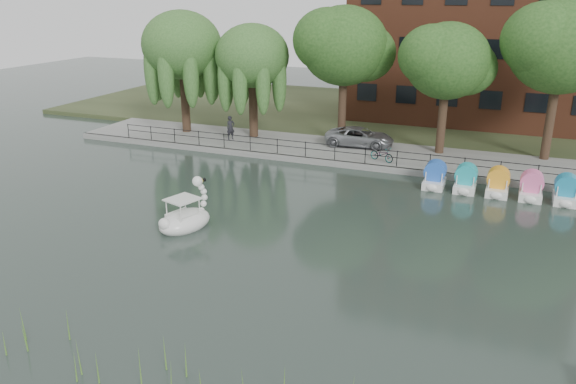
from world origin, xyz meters
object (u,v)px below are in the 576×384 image
Objects in this scene: minivan at (360,136)px; swan_boat at (185,217)px; bicycle at (382,153)px; pedestrian at (231,126)px.

minivan is 16.72m from swan_boat.
pedestrian reaches higher than bicycle.
pedestrian is at bearing 127.22° from swan_boat.
minivan reaches higher than bicycle.
minivan is 9.37m from pedestrian.
minivan is at bearing -42.89° from pedestrian.
bicycle is 14.60m from swan_boat.
minivan is at bearing 60.24° from bicycle.
bicycle is (2.29, -3.07, -0.25)m from minivan.
minivan is 3.15× the size of bicycle.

